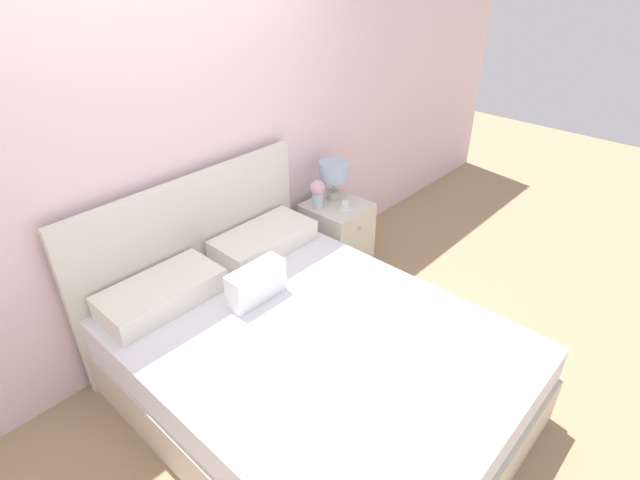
% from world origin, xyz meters
% --- Properties ---
extents(ground_plane, '(12.00, 12.00, 0.00)m').
position_xyz_m(ground_plane, '(0.00, 0.00, 0.00)').
color(ground_plane, tan).
extents(wall_back, '(8.00, 0.06, 2.60)m').
position_xyz_m(wall_back, '(0.00, 0.07, 1.30)').
color(wall_back, silver).
rests_on(wall_back, ground_plane).
extents(bed, '(1.71, 2.20, 1.15)m').
position_xyz_m(bed, '(0.00, -1.02, 0.30)').
color(bed, beige).
rests_on(bed, ground_plane).
extents(nightstand, '(0.44, 0.48, 0.60)m').
position_xyz_m(nightstand, '(1.18, -0.25, 0.30)').
color(nightstand, silver).
rests_on(nightstand, ground_plane).
extents(table_lamp, '(0.23, 0.23, 0.31)m').
position_xyz_m(table_lamp, '(1.24, -0.16, 0.82)').
color(table_lamp, beige).
rests_on(table_lamp, nightstand).
extents(flower_vase, '(0.12, 0.12, 0.23)m').
position_xyz_m(flower_vase, '(1.04, -0.17, 0.73)').
color(flower_vase, silver).
rests_on(flower_vase, nightstand).
extents(teacup, '(0.10, 0.10, 0.06)m').
position_xyz_m(teacup, '(1.17, -0.34, 0.63)').
color(teacup, white).
rests_on(teacup, nightstand).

